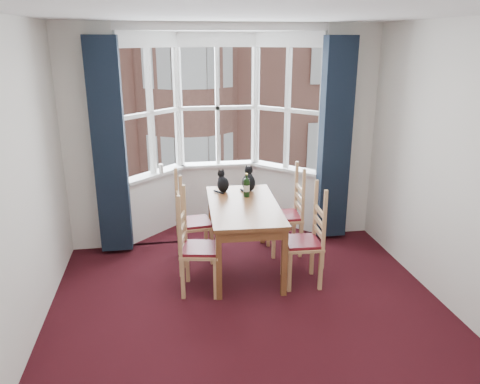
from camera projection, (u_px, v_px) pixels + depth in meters
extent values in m
plane|color=black|center=(258.00, 335.00, 4.32)|extent=(4.50, 4.50, 0.00)
plane|color=white|center=(262.00, 10.00, 3.45)|extent=(4.50, 4.50, 0.00)
plane|color=silver|center=(4.00, 204.00, 3.58)|extent=(0.00, 4.50, 4.50)
plane|color=silver|center=(478.00, 180.00, 4.19)|extent=(0.00, 4.50, 4.50)
plane|color=silver|center=(379.00, 371.00, 1.77)|extent=(4.00, 0.00, 4.00)
cube|color=silver|center=(91.00, 142.00, 5.74)|extent=(0.70, 0.12, 2.80)
cube|color=silver|center=(347.00, 134.00, 6.25)|extent=(0.70, 0.12, 2.80)
cube|color=black|center=(109.00, 148.00, 5.62)|extent=(0.38, 0.22, 2.60)
cube|color=black|center=(335.00, 141.00, 6.06)|extent=(0.38, 0.22, 2.60)
cube|color=brown|center=(244.00, 206.00, 5.37)|extent=(0.85, 1.50, 0.04)
cube|color=brown|center=(219.00, 266.00, 4.81)|extent=(0.06, 0.06, 0.76)
cube|color=brown|center=(211.00, 218.00, 6.10)|extent=(0.06, 0.06, 0.76)
cube|color=brown|center=(284.00, 263.00, 4.88)|extent=(0.06, 0.06, 0.76)
cube|color=brown|center=(263.00, 216.00, 6.17)|extent=(0.06, 0.06, 0.76)
cube|color=tan|center=(200.00, 250.00, 4.95)|extent=(0.47, 0.49, 0.06)
cube|color=maroon|center=(200.00, 248.00, 4.94)|extent=(0.42, 0.44, 0.03)
cube|color=tan|center=(195.00, 223.00, 5.66)|extent=(0.44, 0.46, 0.06)
cube|color=maroon|center=(195.00, 222.00, 5.65)|extent=(0.40, 0.42, 0.03)
cube|color=tan|center=(302.00, 243.00, 5.11)|extent=(0.42, 0.44, 0.06)
cube|color=maroon|center=(302.00, 242.00, 5.10)|extent=(0.38, 0.40, 0.03)
cube|color=tan|center=(285.00, 216.00, 5.88)|extent=(0.42, 0.44, 0.06)
cube|color=maroon|center=(285.00, 215.00, 5.87)|extent=(0.37, 0.39, 0.03)
ellipsoid|color=black|center=(223.00, 185.00, 5.78)|extent=(0.19, 0.22, 0.19)
sphere|color=black|center=(221.00, 174.00, 5.81)|extent=(0.11, 0.11, 0.09)
cone|color=black|center=(219.00, 170.00, 5.78)|extent=(0.04, 0.04, 0.04)
cone|color=black|center=(223.00, 170.00, 5.80)|extent=(0.04, 0.04, 0.04)
ellipsoid|color=black|center=(249.00, 183.00, 5.81)|extent=(0.20, 0.24, 0.22)
sphere|color=black|center=(249.00, 170.00, 5.84)|extent=(0.12, 0.12, 0.10)
cone|color=black|center=(246.00, 167.00, 5.83)|extent=(0.04, 0.04, 0.05)
cone|color=black|center=(251.00, 167.00, 5.83)|extent=(0.04, 0.04, 0.05)
cylinder|color=black|center=(247.00, 188.00, 5.59)|extent=(0.07, 0.07, 0.21)
sphere|color=black|center=(247.00, 181.00, 5.56)|extent=(0.07, 0.07, 0.07)
cylinder|color=black|center=(247.00, 177.00, 5.55)|extent=(0.03, 0.03, 0.09)
cylinder|color=gold|center=(247.00, 174.00, 5.54)|extent=(0.03, 0.03, 0.02)
cylinder|color=silver|center=(247.00, 188.00, 5.59)|extent=(0.07, 0.07, 0.08)
cylinder|color=white|center=(161.00, 168.00, 6.34)|extent=(0.06, 0.06, 0.12)
plane|color=#333335|center=(175.00, 155.00, 36.44)|extent=(80.00, 80.00, 0.00)
cube|color=#90594A|center=(183.00, 85.00, 17.38)|extent=(18.00, 6.00, 14.00)
cylinder|color=#90594A|center=(187.00, 93.00, 14.56)|extent=(3.20, 3.20, 14.00)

